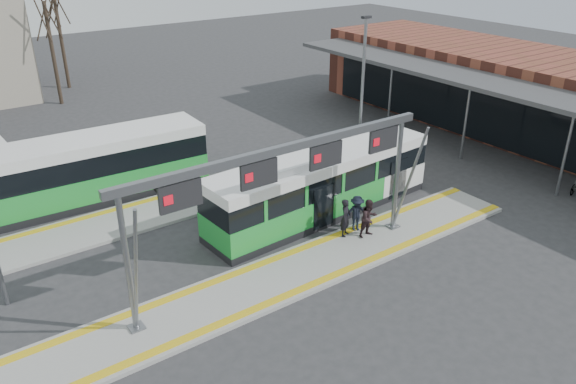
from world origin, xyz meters
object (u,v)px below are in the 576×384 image
passenger_a (346,218)px  gantry (287,172)px  passenger_c (357,213)px  passenger_b (369,218)px  hero_bus (321,185)px

passenger_a → gantry: bearing=161.1°
passenger_c → passenger_b: bearing=-63.3°
gantry → passenger_c: 5.50m
passenger_a → passenger_b: (0.78, -0.62, 0.00)m
passenger_b → passenger_c: 0.69m
passenger_a → hero_bus: bearing=46.8°
passenger_b → passenger_c: passenger_b is taller
passenger_a → passenger_c: bearing=-25.3°
passenger_c → gantry: bearing=-150.8°
gantry → passenger_b: gantry is taller
gantry → hero_bus: 5.95m
gantry → passenger_b: (4.40, 0.09, -3.29)m
hero_bus → passenger_b: bearing=-89.3°
passenger_a → passenger_c: passenger_a is taller
passenger_a → passenger_b: bearing=-68.7°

